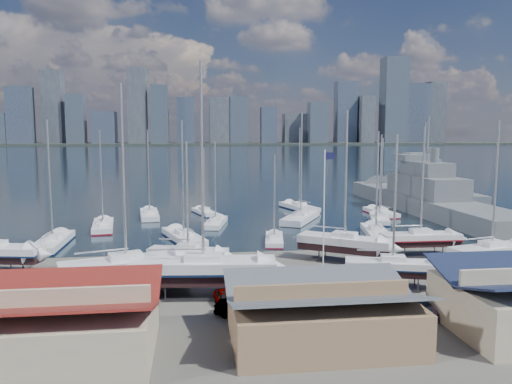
{
  "coord_description": "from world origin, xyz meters",
  "views": [
    {
      "loc": [
        -8.42,
        -57.06,
        13.89
      ],
      "look_at": [
        -0.07,
        8.0,
        6.14
      ],
      "focal_mm": 35.0,
      "sensor_mm": 36.0,
      "label": 1
    }
  ],
  "objects": [
    {
      "name": "sailboat_cradle_1",
      "position": [
        -14.27,
        -13.44,
        2.18
      ],
      "size": [
        11.71,
        6.49,
        18.08
      ],
      "rotation": [
        0.0,
        0.0,
        0.31
      ],
      "color": "#2D2D33",
      "rests_on": "ground"
    },
    {
      "name": "flagpole",
      "position": [
        5.09,
        -7.58,
        7.05
      ],
      "size": [
        1.08,
        0.12,
        12.21
      ],
      "color": "white",
      "rests_on": "ground"
    },
    {
      "name": "sailboat_moored_2",
      "position": [
        -15.54,
        25.92,
        0.32
      ],
      "size": [
        3.98,
        10.29,
        15.14
      ],
      "rotation": [
        0.0,
        0.0,
        1.69
      ],
      "color": "black",
      "rests_on": "water"
    },
    {
      "name": "sailboat_moored_7",
      "position": [
        8.53,
        19.26,
        0.33
      ],
      "size": [
        8.56,
        12.03,
        17.93
      ],
      "rotation": [
        0.0,
        0.0,
        1.08
      ],
      "color": "black",
      "rests_on": "water"
    },
    {
      "name": "naval_ship_east",
      "position": [
        32.78,
        26.44,
        1.67
      ],
      "size": [
        9.52,
        52.63,
        18.72
      ],
      "rotation": [
        0.0,
        0.0,
        1.59
      ],
      "color": "#585D61",
      "rests_on": "water"
    },
    {
      "name": "sailboat_cradle_6",
      "position": [
        17.16,
        -4.39,
        2.0
      ],
      "size": [
        9.04,
        2.7,
        14.64
      ],
      "rotation": [
        0.0,
        0.0,
        -0.02
      ],
      "color": "#2D2D33",
      "rests_on": "ground"
    },
    {
      "name": "ground",
      "position": [
        0.0,
        -10.0,
        0.0
      ],
      "size": [
        1400.0,
        1400.0,
        0.0
      ],
      "primitive_type": "plane",
      "color": "#605E59",
      "rests_on": "ground"
    },
    {
      "name": "shed_grey",
      "position": [
        0.0,
        -26.0,
        2.15
      ],
      "size": [
        12.6,
        8.4,
        4.17
      ],
      "color": "#8C6B4C",
      "rests_on": "ground"
    },
    {
      "name": "sailboat_moored_1",
      "position": [
        -21.42,
        16.59,
        0.31
      ],
      "size": [
        4.15,
        10.37,
        15.08
      ],
      "rotation": [
        0.0,
        0.0,
        1.71
      ],
      "color": "black",
      "rests_on": "water"
    },
    {
      "name": "sailboat_cradle_5",
      "position": [
        9.3,
        -15.41,
        1.96
      ],
      "size": [
        8.75,
        4.62,
        13.8
      ],
      "rotation": [
        0.0,
        0.0,
        -0.28
      ],
      "color": "#2D2D33",
      "rests_on": "ground"
    },
    {
      "name": "sailboat_cradle_4",
      "position": [
        7.79,
        -5.94,
        2.09
      ],
      "size": [
        9.88,
        7.87,
        16.3
      ],
      "rotation": [
        0.0,
        0.0,
        -0.59
      ],
      "color": "#2D2D33",
      "rests_on": "ground"
    },
    {
      "name": "sailboat_cradle_2",
      "position": [
        -8.96,
        -7.94,
        1.93
      ],
      "size": [
        8.2,
        4.45,
        13.13
      ],
      "rotation": [
        0.0,
        0.0,
        -0.3
      ],
      "color": "#2D2D33",
      "rests_on": "ground"
    },
    {
      "name": "skyline",
      "position": [
        -7.83,
        553.76,
        39.09
      ],
      "size": [
        639.14,
        43.8,
        107.69
      ],
      "color": "#475166",
      "rests_on": "far_shore"
    },
    {
      "name": "water",
      "position": [
        0.0,
        300.0,
        -0.15
      ],
      "size": [
        1400.0,
        600.0,
        0.4
      ],
      "primitive_type": "cube",
      "color": "#1A2C3E",
      "rests_on": "ground"
    },
    {
      "name": "car_a",
      "position": [
        -5.84,
        -18.23,
        0.65
      ],
      "size": [
        2.19,
        4.03,
        1.3
      ],
      "primitive_type": "imported",
      "rotation": [
        0.0,
        0.0,
        0.18
      ],
      "color": "gray",
      "rests_on": "ground"
    },
    {
      "name": "sailboat_moored_8",
      "position": [
        10.78,
        30.9,
        0.31
      ],
      "size": [
        5.97,
        10.83,
        15.61
      ],
      "rotation": [
        0.0,
        0.0,
        1.88
      ],
      "color": "black",
      "rests_on": "water"
    },
    {
      "name": "far_shore",
      "position": [
        0.0,
        560.0,
        1.1
      ],
      "size": [
        1400.0,
        80.0,
        2.2
      ],
      "primitive_type": "cube",
      "color": "#2D332D",
      "rests_on": "ground"
    },
    {
      "name": "sailboat_moored_4",
      "position": [
        -5.03,
        17.31,
        0.32
      ],
      "size": [
        4.24,
        9.11,
        13.27
      ],
      "rotation": [
        0.0,
        0.0,
        1.36
      ],
      "color": "black",
      "rests_on": "water"
    },
    {
      "name": "car_b",
      "position": [
        -4.7,
        -20.74,
        0.71
      ],
      "size": [
        4.58,
        2.96,
        1.42
      ],
      "primitive_type": "imported",
      "rotation": [
        0.0,
        0.0,
        1.2
      ],
      "color": "gray",
      "rests_on": "ground"
    },
    {
      "name": "sailboat_moored_5",
      "position": [
        -6.43,
        28.04,
        0.31
      ],
      "size": [
        4.58,
        8.23,
        11.86
      ],
      "rotation": [
        0.0,
        0.0,
        1.89
      ],
      "color": "black",
      "rests_on": "water"
    },
    {
      "name": "sailboat_cradle_7",
      "position": [
        21.35,
        -11.46,
        2.03
      ],
      "size": [
        9.61,
        4.84,
        15.18
      ],
      "rotation": [
        0.0,
        0.0,
        0.25
      ],
      "color": "#2D2D33",
      "rests_on": "ground"
    },
    {
      "name": "sailboat_moored_9",
      "position": [
        16.26,
        7.04,
        0.32
      ],
      "size": [
        4.56,
        10.17,
        14.83
      ],
      "rotation": [
        0.0,
        0.0,
        1.38
      ],
      "color": "black",
      "rests_on": "water"
    },
    {
      "name": "car_d",
      "position": [
        8.64,
        -21.68,
        0.67
      ],
      "size": [
        3.42,
        4.97,
        1.34
      ],
      "primitive_type": "imported",
      "rotation": [
        0.0,
        0.0,
        0.37
      ],
      "color": "gray",
      "rests_on": "ground"
    },
    {
      "name": "sailboat_moored_0",
      "position": [
        -25.64,
        5.99,
        0.31
      ],
      "size": [
        3.07,
        10.87,
        16.25
      ],
      "rotation": [
        0.0,
        0.0,
        1.57
      ],
      "color": "black",
      "rests_on": "water"
    },
    {
      "name": "sailboat_cradle_3",
      "position": [
        -7.6,
        -15.34,
        2.27
      ],
      "size": [
        12.74,
        4.7,
        19.82
      ],
      "rotation": [
        0.0,
        0.0,
        -0.1
      ],
      "color": "#2D2D33",
      "rests_on": "ground"
    },
    {
      "name": "car_c",
      "position": [
        0.1,
        -21.19,
        0.64
      ],
      "size": [
        3.64,
        5.03,
        1.27
      ],
      "primitive_type": "imported",
      "rotation": [
        0.0,
        0.0,
        0.37
      ],
      "color": "gray",
      "rests_on": "ground"
    },
    {
      "name": "naval_ship_west",
      "position": [
        42.92,
        48.49,
        1.66
      ],
      "size": [
        6.93,
        41.84,
        17.76
      ],
      "rotation": [
        0.0,
        0.0,
        1.57
      ],
      "color": "#585D61",
      "rests_on": "water"
    },
    {
      "name": "sailboat_moored_6",
      "position": [
        1.85,
        4.63,
        0.31
      ],
      "size": [
        3.43,
        8.14,
        11.79
      ],
      "rotation": [
        0.0,
        0.0,
        1.41
      ],
      "color": "black",
      "rests_on": "water"
    },
    {
      "name": "sailboat_moored_10",
      "position": [
        20.85,
        17.65,
        0.31
      ],
      "size": [
        5.4,
        9.94,
        14.32
      ],
      "rotation": [
        0.0,
        0.0,
        1.27
      ],
      "color": "black",
      "rests_on": "water"
    },
    {
      "name": "sailboat_moored_3",
      "position": [
        -9.64,
        7.05,
        0.31
      ],
      "size": [
        6.23,
        11.3,
        16.28
      ],
      "rotation": [
        0.0,
        0.0,
        1.88
      ],
      "color": "black",
      "rests_on": "water"
    },
    {
      "name": "shed_red",
      "position": [
        -18.0,
        -26.0,
        2.32
      ],
      "size": [
        14.7,
        9.45,
        4.51
      ],
      "color": "#BFB293",
      "rests_on": "ground"
    },
    {
      "name": "sailboat_moored_11",
      "position": [
        23.44,
        23.62,
        0.31
      ],
      "size": [
        3.4,
        9.37,
        13.72
      ],
      "rotation": [
        0.0,
        0.0,
        1.66
      ],
      "color": "black",
      "rests_on": "water"
    }
  ]
}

